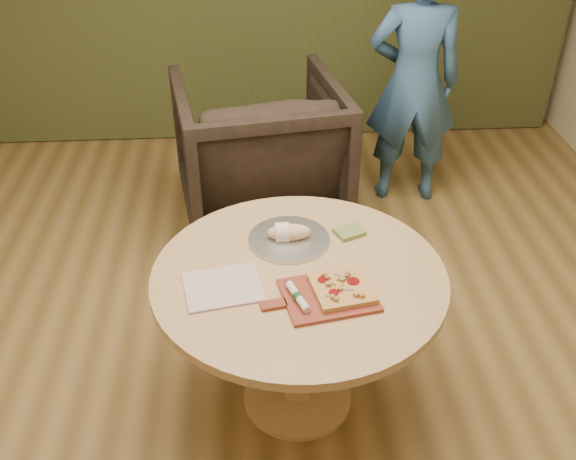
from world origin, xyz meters
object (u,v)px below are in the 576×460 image
(cutlery_roll, at_px, (298,297))
(person_standing, at_px, (414,82))
(pizza_paddle, at_px, (326,296))
(bread_roll, at_px, (287,232))
(serving_tray, at_px, (289,239))
(armchair, at_px, (259,144))
(pedestal_table, at_px, (299,299))
(flatbread_pizza, at_px, (342,289))

(cutlery_roll, bearing_deg, person_standing, 46.20)
(pizza_paddle, bearing_deg, bread_roll, 96.77)
(bread_roll, bearing_deg, cutlery_roll, -88.08)
(serving_tray, relative_size, armchair, 0.34)
(pedestal_table, bearing_deg, cutlery_roll, -96.23)
(pizza_paddle, distance_m, bread_roll, 0.41)
(pizza_paddle, relative_size, flatbread_pizza, 1.82)
(pedestal_table, distance_m, person_standing, 2.06)
(armchair, bearing_deg, bread_roll, 84.01)
(pedestal_table, relative_size, pizza_paddle, 2.59)
(armchair, bearing_deg, serving_tray, 84.37)
(pizza_paddle, xyz_separation_m, cutlery_roll, (-0.11, -0.02, 0.02))
(armchair, bearing_deg, cutlery_roll, 83.67)
(armchair, xyz_separation_m, person_standing, (1.01, 0.19, 0.32))
(pizza_paddle, bearing_deg, person_standing, 57.23)
(bread_roll, relative_size, armchair, 0.19)
(flatbread_pizza, xyz_separation_m, cutlery_roll, (-0.18, -0.04, 0.00))
(cutlery_roll, xyz_separation_m, person_standing, (0.91, 2.03, 0.06))
(flatbread_pizza, bearing_deg, serving_tray, 115.47)
(cutlery_roll, xyz_separation_m, bread_roll, (-0.01, 0.42, 0.01))
(serving_tray, bearing_deg, armchair, 93.77)
(person_standing, bearing_deg, cutlery_roll, 70.03)
(flatbread_pizza, bearing_deg, armchair, 98.65)
(pizza_paddle, xyz_separation_m, serving_tray, (-0.12, 0.39, -0.00))
(pizza_paddle, relative_size, serving_tray, 1.32)
(pedestal_table, xyz_separation_m, armchair, (-0.12, 1.65, -0.09))
(armchair, bearing_deg, pedestal_table, 84.73)
(flatbread_pizza, bearing_deg, pedestal_table, 136.12)
(pedestal_table, bearing_deg, pizza_paddle, -60.86)
(bread_roll, bearing_deg, person_standing, 60.04)
(cutlery_roll, height_order, person_standing, person_standing)
(cutlery_roll, relative_size, armchair, 0.19)
(flatbread_pizza, bearing_deg, pizza_paddle, -166.88)
(bread_roll, distance_m, armchair, 1.45)
(cutlery_roll, bearing_deg, pizza_paddle, -6.98)
(pedestal_table, distance_m, cutlery_roll, 0.25)
(cutlery_roll, bearing_deg, bread_roll, 72.37)
(serving_tray, distance_m, bread_roll, 0.04)
(flatbread_pizza, relative_size, person_standing, 0.15)
(cutlery_roll, distance_m, person_standing, 2.23)
(pizza_paddle, height_order, armchair, armchair)
(cutlery_roll, height_order, armchair, armchair)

